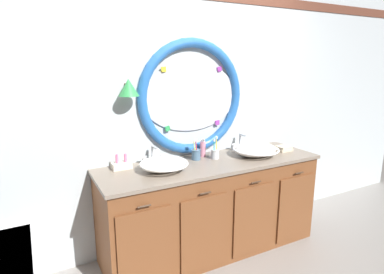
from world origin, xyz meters
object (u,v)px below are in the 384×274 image
(toothbrush_holder_left, at_px, (196,154))
(toothbrush_holder_right, at_px, (215,153))
(soap_dispenser, at_px, (203,149))
(folded_hand_towel, at_px, (283,148))
(sink_basin_left, at_px, (164,164))
(toiletry_basket, at_px, (122,165))
(sink_basin_right, at_px, (256,150))

(toothbrush_holder_left, distance_m, toothbrush_holder_right, 0.18)
(soap_dispenser, xyz_separation_m, folded_hand_towel, (0.82, -0.21, -0.05))
(toothbrush_holder_left, bearing_deg, folded_hand_towel, -9.01)
(toothbrush_holder_right, bearing_deg, sink_basin_left, -169.92)
(toothbrush_holder_right, relative_size, toiletry_basket, 1.30)
(sink_basin_right, relative_size, toothbrush_holder_left, 2.26)
(sink_basin_left, xyz_separation_m, toothbrush_holder_right, (0.55, 0.10, -0.01))
(toothbrush_holder_right, bearing_deg, folded_hand_towel, -6.75)
(toothbrush_holder_right, distance_m, soap_dispenser, 0.14)
(soap_dispenser, distance_m, toiletry_basket, 0.78)
(toothbrush_holder_right, distance_m, folded_hand_towel, 0.76)
(sink_basin_right, relative_size, folded_hand_towel, 2.97)
(toiletry_basket, bearing_deg, soap_dispenser, -0.55)
(sink_basin_right, bearing_deg, soap_dispenser, 155.11)
(folded_hand_towel, bearing_deg, soap_dispenser, 165.92)
(folded_hand_towel, bearing_deg, toiletry_basket, 172.40)
(toiletry_basket, bearing_deg, sink_basin_right, -10.14)
(sink_basin_left, relative_size, toothbrush_holder_right, 1.94)
(folded_hand_towel, bearing_deg, toothbrush_holder_right, 173.25)
(sink_basin_right, bearing_deg, folded_hand_towel, 1.35)
(sink_basin_left, relative_size, soap_dispenser, 2.34)
(sink_basin_left, bearing_deg, toothbrush_holder_left, 22.08)
(toothbrush_holder_left, height_order, soap_dispenser, toothbrush_holder_left)
(toothbrush_holder_right, relative_size, soap_dispenser, 1.21)
(sink_basin_left, distance_m, toothbrush_holder_right, 0.56)
(folded_hand_towel, bearing_deg, sink_basin_left, -179.63)
(sink_basin_left, relative_size, toiletry_basket, 2.51)
(toiletry_basket, bearing_deg, toothbrush_holder_left, -5.65)
(sink_basin_left, height_order, toothbrush_holder_left, toothbrush_holder_left)
(toothbrush_holder_right, xyz_separation_m, toiletry_basket, (-0.84, 0.12, -0.02))
(sink_basin_right, height_order, toiletry_basket, toiletry_basket)
(toothbrush_holder_right, distance_m, toiletry_basket, 0.85)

